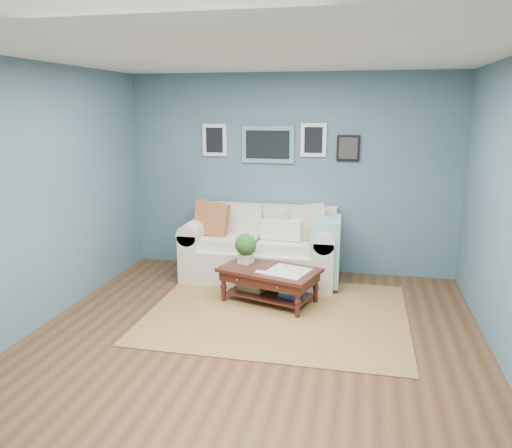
# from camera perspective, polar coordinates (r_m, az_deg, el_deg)

# --- Properties ---
(room_shell) EXTENTS (5.00, 5.02, 2.70)m
(room_shell) POSITION_cam_1_polar(r_m,az_deg,el_deg) (4.50, -0.72, 1.87)
(room_shell) COLOR brown
(room_shell) RESTS_ON ground
(area_rug) EXTENTS (2.82, 2.26, 0.01)m
(area_rug) POSITION_cam_1_polar(r_m,az_deg,el_deg) (5.66, 2.46, -10.09)
(area_rug) COLOR brown
(area_rug) RESTS_ON ground
(loveseat) EXTENTS (2.05, 0.93, 1.05)m
(loveseat) POSITION_cam_1_polar(r_m,az_deg,el_deg) (6.64, 1.32, -2.67)
(loveseat) COLOR beige
(loveseat) RESTS_ON ground
(coffee_table) EXTENTS (1.25, 0.95, 0.78)m
(coffee_table) POSITION_cam_1_polar(r_m,az_deg,el_deg) (5.87, 1.09, -5.67)
(coffee_table) COLOR black
(coffee_table) RESTS_ON ground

